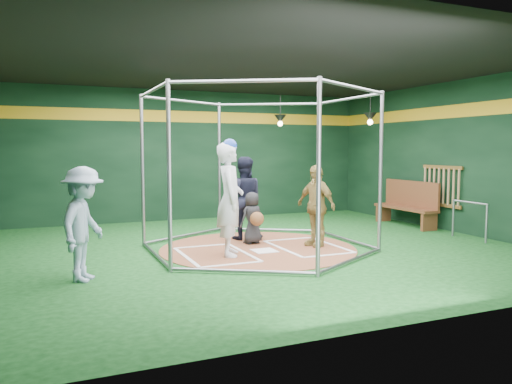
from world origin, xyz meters
name	(u,v)px	position (x,y,z in m)	size (l,w,h in m)	color
room_shell	(258,158)	(0.00, 0.01, 1.75)	(10.10, 9.10, 3.53)	#0D3B12
clay_disc	(258,248)	(0.00, 0.00, 0.01)	(3.80, 3.80, 0.01)	brown
home_plate	(264,251)	(0.00, -0.30, 0.02)	(0.43, 0.43, 0.01)	white
batter_box_left	(216,254)	(-0.95, -0.25, 0.02)	(1.17, 1.77, 0.01)	white
batter_box_right	(307,246)	(0.95, -0.25, 0.02)	(1.17, 1.77, 0.01)	white
batting_cage	(258,172)	(0.00, 0.00, 1.50)	(4.05, 4.67, 3.00)	gray
bat_rack	(441,186)	(4.93, 0.40, 1.05)	(0.07, 1.25, 0.98)	brown
pendant_lamp_near	(280,119)	(2.20, 3.60, 2.74)	(0.34, 0.34, 0.90)	black
pendant_lamp_far	(370,117)	(4.00, 2.00, 2.74)	(0.34, 0.34, 0.90)	black
batter_figure	(230,198)	(-0.72, -0.39, 1.05)	(0.70, 0.86, 2.10)	silver
visitor_leopard	(316,206)	(1.15, -0.21, 0.82)	(0.94, 0.39, 1.61)	tan
catcher_figure	(253,218)	(0.08, 0.47, 0.54)	(0.58, 0.61, 1.05)	black
umpire	(243,198)	(0.10, 1.03, 0.89)	(0.85, 0.67, 1.76)	black
bystander_blue	(84,224)	(-3.27, -1.16, 0.84)	(1.09, 0.63, 1.68)	#8CA2B9
dugout_bench	(408,203)	(4.64, 1.22, 0.58)	(0.45, 1.94, 1.13)	brown
steel_railing	(469,214)	(4.55, -0.84, 0.55)	(0.05, 0.96, 0.82)	gray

